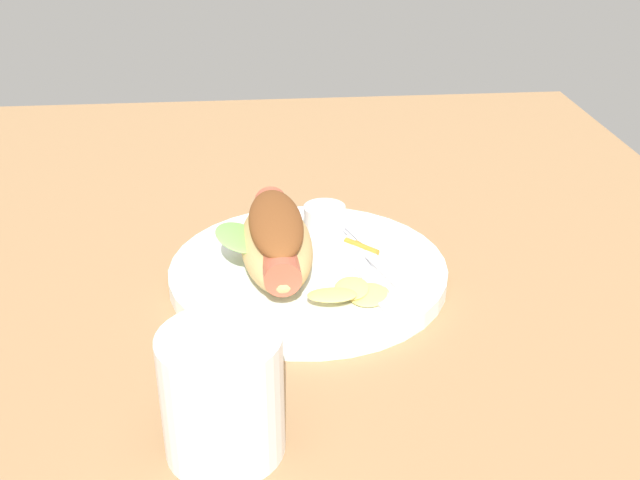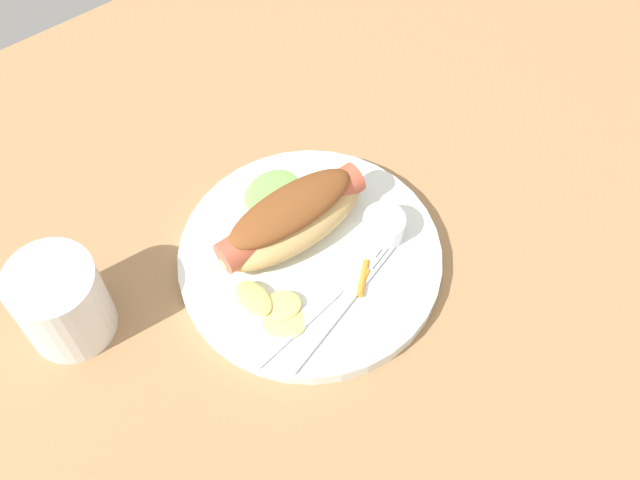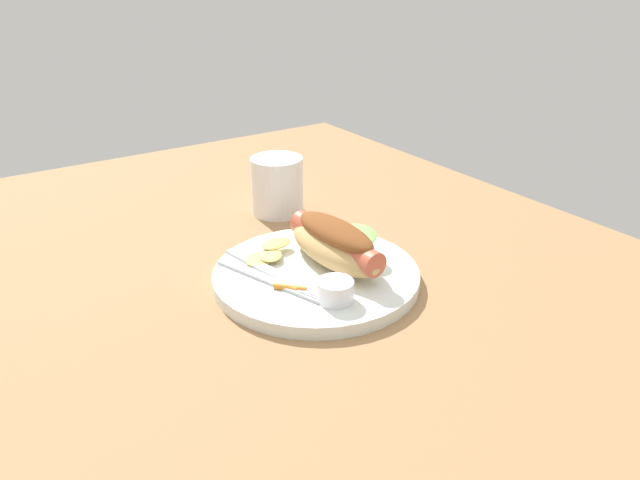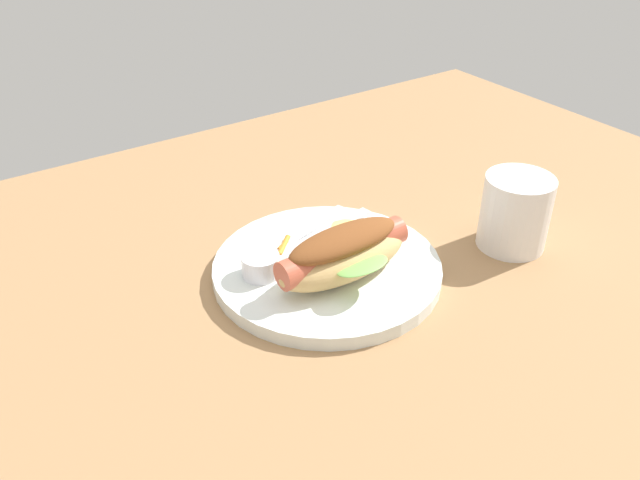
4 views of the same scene
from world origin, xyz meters
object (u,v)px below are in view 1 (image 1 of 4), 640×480
object	(u,v)px
sauce_ramekin	(324,218)
drinking_cup	(222,394)
plate	(304,272)
fork	(379,266)
carrot_garnish	(361,247)
knife	(368,276)
hot_dog	(275,239)
chips_pile	(353,293)

from	to	relation	value
sauce_ramekin	drinking_cup	xyz separation A→B (cm)	(-28.93, 9.44, 1.62)
plate	drinking_cup	xyz separation A→B (cm)	(-21.75, 6.87, 3.66)
fork	carrot_garnish	bearing A→B (deg)	-0.95
knife	fork	bearing A→B (deg)	-46.49
carrot_garnish	drinking_cup	bearing A→B (deg)	152.65
plate	carrot_garnish	world-z (taller)	carrot_garnish
plate	fork	size ratio (longest dim) A/B	1.64
plate	knife	world-z (taller)	knife
plate	knife	bearing A→B (deg)	-118.10
hot_dog	chips_pile	bearing A→B (deg)	-136.75
fork	knife	size ratio (longest dim) A/B	1.00
chips_pile	carrot_garnish	distance (cm)	8.96
hot_dog	knife	world-z (taller)	hot_dog
plate	chips_pile	bearing A→B (deg)	-149.75
hot_dog	sauce_ramekin	distance (cm)	9.03
hot_dog	carrot_garnish	size ratio (longest dim) A/B	4.94
fork	carrot_garnish	world-z (taller)	carrot_garnish
drinking_cup	knife	bearing A→B (deg)	-33.31
sauce_ramekin	knife	world-z (taller)	sauce_ramekin
fork	carrot_garnish	xyz separation A→B (cm)	(3.61, 1.15, 0.12)
sauce_ramekin	knife	bearing A→B (deg)	-163.87
knife	chips_pile	xyz separation A→B (cm)	(-3.35, 1.83, 0.45)
hot_dog	chips_pile	distance (cm)	9.07
plate	hot_dog	bearing A→B (deg)	91.75
plate	sauce_ramekin	size ratio (longest dim) A/B	6.14
plate	carrot_garnish	bearing A→B (deg)	-66.57
drinking_cup	chips_pile	bearing A→B (deg)	-34.26
hot_dog	drinking_cup	xyz separation A→B (cm)	(-21.67, 4.31, -0.00)
sauce_ramekin	chips_pile	xyz separation A→B (cm)	(-13.47, -1.09, -0.61)
fork	drinking_cup	distance (cm)	24.86
plate	carrot_garnish	xyz separation A→B (cm)	(2.45, -5.65, 1.12)
sauce_ramekin	plate	bearing A→B (deg)	160.30
hot_dog	sauce_ramekin	world-z (taller)	hot_dog
hot_dog	carrot_garnish	xyz separation A→B (cm)	(2.53, -8.20, -2.54)
knife	sauce_ramekin	bearing A→B (deg)	5.95
plate	knife	size ratio (longest dim) A/B	1.64
fork	hot_dog	bearing A→B (deg)	64.75
carrot_garnish	hot_dog	bearing A→B (deg)	107.11
sauce_ramekin	chips_pile	world-z (taller)	sauce_ramekin
plate	chips_pile	distance (cm)	7.42
sauce_ramekin	hot_dog	bearing A→B (deg)	144.78
sauce_ramekin	drinking_cup	distance (cm)	30.48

